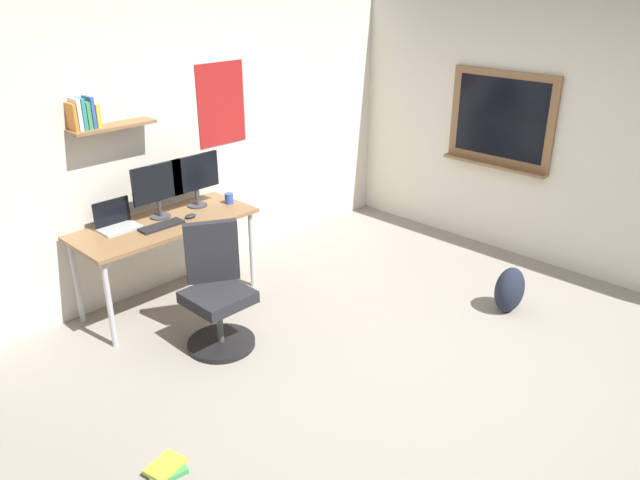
{
  "coord_description": "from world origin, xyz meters",
  "views": [
    {
      "loc": [
        -3.1,
        -2.15,
        2.65
      ],
      "look_at": [
        -0.15,
        0.72,
        0.85
      ],
      "focal_mm": 34.46,
      "sensor_mm": 36.0,
      "label": 1
    }
  ],
  "objects_px": {
    "laptop": "(116,222)",
    "monitor_primary": "(158,187)",
    "office_chair": "(217,295)",
    "monitor_secondary": "(196,177)",
    "book_stack_on_floor": "(166,469)",
    "computer_mouse": "(191,216)",
    "coffee_mug": "(229,198)",
    "desk": "(165,230)",
    "backpack": "(510,290)",
    "keyboard": "(162,226)"
  },
  "relations": [
    {
      "from": "computer_mouse",
      "to": "keyboard",
      "type": "bearing_deg",
      "value": 180.0
    },
    {
      "from": "monitor_secondary",
      "to": "coffee_mug",
      "type": "height_order",
      "value": "monitor_secondary"
    },
    {
      "from": "laptop",
      "to": "computer_mouse",
      "type": "distance_m",
      "value": 0.59
    },
    {
      "from": "monitor_secondary",
      "to": "desk",
      "type": "bearing_deg",
      "value": -165.72
    },
    {
      "from": "keyboard",
      "to": "office_chair",
      "type": "bearing_deg",
      "value": -90.97
    },
    {
      "from": "coffee_mug",
      "to": "book_stack_on_floor",
      "type": "height_order",
      "value": "coffee_mug"
    },
    {
      "from": "keyboard",
      "to": "computer_mouse",
      "type": "relative_size",
      "value": 3.56
    },
    {
      "from": "desk",
      "to": "monitor_primary",
      "type": "height_order",
      "value": "monitor_primary"
    },
    {
      "from": "laptop",
      "to": "book_stack_on_floor",
      "type": "xyz_separation_m",
      "value": [
        -0.81,
        -1.83,
        -0.78
      ]
    },
    {
      "from": "laptop",
      "to": "coffee_mug",
      "type": "bearing_deg",
      "value": -10.57
    },
    {
      "from": "keyboard",
      "to": "coffee_mug",
      "type": "distance_m",
      "value": 0.73
    },
    {
      "from": "laptop",
      "to": "backpack",
      "type": "bearing_deg",
      "value": -45.89
    },
    {
      "from": "office_chair",
      "to": "keyboard",
      "type": "distance_m",
      "value": 0.8
    },
    {
      "from": "desk",
      "to": "office_chair",
      "type": "height_order",
      "value": "office_chair"
    },
    {
      "from": "office_chair",
      "to": "monitor_secondary",
      "type": "xyz_separation_m",
      "value": [
        0.5,
        0.9,
        0.62
      ]
    },
    {
      "from": "desk",
      "to": "coffee_mug",
      "type": "distance_m",
      "value": 0.66
    },
    {
      "from": "laptop",
      "to": "computer_mouse",
      "type": "xyz_separation_m",
      "value": [
        0.54,
        -0.23,
        -0.04
      ]
    },
    {
      "from": "laptop",
      "to": "book_stack_on_floor",
      "type": "height_order",
      "value": "laptop"
    },
    {
      "from": "monitor_primary",
      "to": "monitor_secondary",
      "type": "bearing_deg",
      "value": 0.0
    },
    {
      "from": "desk",
      "to": "monitor_primary",
      "type": "xyz_separation_m",
      "value": [
        0.04,
        0.11,
        0.34
      ]
    },
    {
      "from": "computer_mouse",
      "to": "office_chair",
      "type": "bearing_deg",
      "value": -112.36
    },
    {
      "from": "laptop",
      "to": "office_chair",
      "type": "bearing_deg",
      "value": -75.1
    },
    {
      "from": "monitor_secondary",
      "to": "computer_mouse",
      "type": "bearing_deg",
      "value": -138.24
    },
    {
      "from": "monitor_secondary",
      "to": "book_stack_on_floor",
      "type": "bearing_deg",
      "value": -131.32
    },
    {
      "from": "laptop",
      "to": "monitor_primary",
      "type": "xyz_separation_m",
      "value": [
        0.38,
        -0.05,
        0.22
      ]
    },
    {
      "from": "laptop",
      "to": "monitor_secondary",
      "type": "bearing_deg",
      "value": -3.67
    },
    {
      "from": "computer_mouse",
      "to": "book_stack_on_floor",
      "type": "distance_m",
      "value": 2.22
    },
    {
      "from": "keyboard",
      "to": "computer_mouse",
      "type": "bearing_deg",
      "value": -0.0
    },
    {
      "from": "computer_mouse",
      "to": "book_stack_on_floor",
      "type": "height_order",
      "value": "computer_mouse"
    },
    {
      "from": "coffee_mug",
      "to": "backpack",
      "type": "relative_size",
      "value": 0.23
    },
    {
      "from": "computer_mouse",
      "to": "coffee_mug",
      "type": "relative_size",
      "value": 1.13
    },
    {
      "from": "backpack",
      "to": "book_stack_on_floor",
      "type": "distance_m",
      "value": 3.1
    },
    {
      "from": "office_chair",
      "to": "monitor_primary",
      "type": "relative_size",
      "value": 2.05
    },
    {
      "from": "coffee_mug",
      "to": "book_stack_on_floor",
      "type": "xyz_separation_m",
      "value": [
        -1.8,
        -1.64,
        -0.78
      ]
    },
    {
      "from": "office_chair",
      "to": "computer_mouse",
      "type": "xyz_separation_m",
      "value": [
        0.29,
        0.71,
        0.37
      ]
    },
    {
      "from": "office_chair",
      "to": "backpack",
      "type": "relative_size",
      "value": 2.39
    },
    {
      "from": "coffee_mug",
      "to": "computer_mouse",
      "type": "bearing_deg",
      "value": -173.63
    },
    {
      "from": "coffee_mug",
      "to": "office_chair",
      "type": "bearing_deg",
      "value": -134.24
    },
    {
      "from": "monitor_secondary",
      "to": "coffee_mug",
      "type": "relative_size",
      "value": 5.04
    },
    {
      "from": "monitor_secondary",
      "to": "office_chair",
      "type": "bearing_deg",
      "value": -119.21
    },
    {
      "from": "desk",
      "to": "office_chair",
      "type": "bearing_deg",
      "value": -96.29
    },
    {
      "from": "monitor_primary",
      "to": "monitor_secondary",
      "type": "xyz_separation_m",
      "value": [
        0.38,
        0.0,
        0.0
      ]
    },
    {
      "from": "keyboard",
      "to": "backpack",
      "type": "relative_size",
      "value": 0.93
    },
    {
      "from": "monitor_primary",
      "to": "monitor_secondary",
      "type": "distance_m",
      "value": 0.38
    },
    {
      "from": "office_chair",
      "to": "computer_mouse",
      "type": "relative_size",
      "value": 9.13
    },
    {
      "from": "desk",
      "to": "office_chair",
      "type": "distance_m",
      "value": 0.84
    },
    {
      "from": "monitor_secondary",
      "to": "keyboard",
      "type": "distance_m",
      "value": 0.58
    },
    {
      "from": "keyboard",
      "to": "backpack",
      "type": "height_order",
      "value": "keyboard"
    },
    {
      "from": "book_stack_on_floor",
      "to": "monitor_secondary",
      "type": "bearing_deg",
      "value": 48.68
    },
    {
      "from": "desk",
      "to": "computer_mouse",
      "type": "height_order",
      "value": "computer_mouse"
    }
  ]
}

